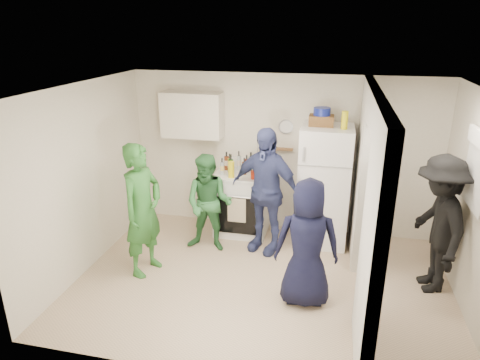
% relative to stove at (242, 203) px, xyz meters
% --- Properties ---
extents(floor, '(4.80, 4.80, 0.00)m').
position_rel_stove_xyz_m(floor, '(0.57, -1.37, -0.50)').
color(floor, tan).
rests_on(floor, ground).
extents(wall_back, '(4.80, 0.00, 4.80)m').
position_rel_stove_xyz_m(wall_back, '(0.57, 0.33, 0.75)').
color(wall_back, silver).
rests_on(wall_back, floor).
extents(wall_front, '(4.80, 0.00, 4.80)m').
position_rel_stove_xyz_m(wall_front, '(0.57, -3.07, 0.75)').
color(wall_front, silver).
rests_on(wall_front, floor).
extents(wall_left, '(0.00, 3.40, 3.40)m').
position_rel_stove_xyz_m(wall_left, '(-1.83, -1.37, 0.75)').
color(wall_left, silver).
rests_on(wall_left, floor).
extents(wall_right, '(0.00, 3.40, 3.40)m').
position_rel_stove_xyz_m(wall_right, '(2.97, -1.37, 0.75)').
color(wall_right, silver).
rests_on(wall_right, floor).
extents(ceiling, '(4.80, 4.80, 0.00)m').
position_rel_stove_xyz_m(ceiling, '(0.57, -1.37, 2.00)').
color(ceiling, white).
rests_on(ceiling, wall_back).
extents(partition_pier_back, '(0.12, 1.20, 2.50)m').
position_rel_stove_xyz_m(partition_pier_back, '(1.77, -0.27, 0.75)').
color(partition_pier_back, silver).
rests_on(partition_pier_back, floor).
extents(partition_pier_front, '(0.12, 1.20, 2.50)m').
position_rel_stove_xyz_m(partition_pier_front, '(1.77, -2.47, 0.75)').
color(partition_pier_front, silver).
rests_on(partition_pier_front, floor).
extents(partition_header, '(0.12, 1.00, 0.40)m').
position_rel_stove_xyz_m(partition_header, '(1.77, -1.37, 1.80)').
color(partition_header, silver).
rests_on(partition_header, partition_pier_back).
extents(stove, '(0.84, 0.70, 1.00)m').
position_rel_stove_xyz_m(stove, '(0.00, 0.00, 0.00)').
color(stove, white).
rests_on(stove, floor).
extents(upper_cabinet, '(0.95, 0.34, 0.70)m').
position_rel_stove_xyz_m(upper_cabinet, '(-0.83, 0.15, 1.35)').
color(upper_cabinet, silver).
rests_on(upper_cabinet, wall_back).
extents(fridge, '(0.75, 0.72, 1.81)m').
position_rel_stove_xyz_m(fridge, '(1.26, -0.03, 0.40)').
color(fridge, white).
rests_on(fridge, floor).
extents(wicker_basket, '(0.35, 0.25, 0.15)m').
position_rel_stove_xyz_m(wicker_basket, '(1.16, 0.02, 1.38)').
color(wicker_basket, brown).
rests_on(wicker_basket, fridge).
extents(blue_bowl, '(0.24, 0.24, 0.11)m').
position_rel_stove_xyz_m(blue_bowl, '(1.16, 0.02, 1.51)').
color(blue_bowl, navy).
rests_on(blue_bowl, wicker_basket).
extents(yellow_cup_stack_top, '(0.09, 0.09, 0.25)m').
position_rel_stove_xyz_m(yellow_cup_stack_top, '(1.48, -0.13, 1.43)').
color(yellow_cup_stack_top, yellow).
rests_on(yellow_cup_stack_top, fridge).
extents(wall_clock, '(0.22, 0.02, 0.22)m').
position_rel_stove_xyz_m(wall_clock, '(0.62, 0.31, 1.20)').
color(wall_clock, white).
rests_on(wall_clock, wall_back).
extents(spice_shelf, '(0.35, 0.08, 0.03)m').
position_rel_stove_xyz_m(spice_shelf, '(0.57, 0.28, 0.85)').
color(spice_shelf, olive).
rests_on(spice_shelf, wall_back).
extents(nook_window, '(0.03, 0.70, 0.80)m').
position_rel_stove_xyz_m(nook_window, '(2.95, -1.17, 1.15)').
color(nook_window, black).
rests_on(nook_window, wall_right).
extents(nook_window_frame, '(0.04, 0.76, 0.86)m').
position_rel_stove_xyz_m(nook_window_frame, '(2.93, -1.17, 1.15)').
color(nook_window_frame, white).
rests_on(nook_window_frame, wall_right).
extents(yellow_cup_stack_stove, '(0.09, 0.09, 0.25)m').
position_rel_stove_xyz_m(yellow_cup_stack_stove, '(-0.12, -0.22, 0.62)').
color(yellow_cup_stack_stove, yellow).
rests_on(yellow_cup_stack_stove, stove).
extents(red_cup, '(0.09, 0.09, 0.12)m').
position_rel_stove_xyz_m(red_cup, '(0.22, -0.20, 0.56)').
color(red_cup, '#B8250C').
rests_on(red_cup, stove).
extents(person_green_left, '(0.59, 0.75, 1.80)m').
position_rel_stove_xyz_m(person_green_left, '(-1.02, -1.43, 0.40)').
color(person_green_left, '#2D6729').
rests_on(person_green_left, floor).
extents(person_green_center, '(0.72, 0.57, 1.47)m').
position_rel_stove_xyz_m(person_green_center, '(-0.35, -0.66, 0.23)').
color(person_green_center, '#32723A').
rests_on(person_green_center, floor).
extents(person_denim, '(1.18, 0.79, 1.86)m').
position_rel_stove_xyz_m(person_denim, '(0.44, -0.48, 0.43)').
color(person_denim, '#37427A').
rests_on(person_denim, floor).
extents(person_navy, '(0.82, 0.58, 1.57)m').
position_rel_stove_xyz_m(person_navy, '(1.14, -1.66, 0.29)').
color(person_navy, black).
rests_on(person_navy, floor).
extents(person_nook, '(0.81, 1.22, 1.76)m').
position_rel_stove_xyz_m(person_nook, '(2.67, -1.00, 0.38)').
color(person_nook, black).
rests_on(person_nook, floor).
extents(bottle_a, '(0.07, 0.07, 0.30)m').
position_rel_stove_xyz_m(bottle_a, '(-0.28, 0.12, 0.65)').
color(bottle_a, maroon).
rests_on(bottle_a, stove).
extents(bottle_b, '(0.07, 0.07, 0.32)m').
position_rel_stove_xyz_m(bottle_b, '(-0.16, -0.07, 0.66)').
color(bottle_b, '#184A19').
rests_on(bottle_b, stove).
extents(bottle_c, '(0.06, 0.06, 0.32)m').
position_rel_stove_xyz_m(bottle_c, '(-0.09, 0.14, 0.66)').
color(bottle_c, '#A9B6B7').
rests_on(bottle_c, stove).
extents(bottle_d, '(0.07, 0.07, 0.26)m').
position_rel_stove_xyz_m(bottle_d, '(0.04, -0.03, 0.63)').
color(bottle_d, '#603110').
rests_on(bottle_d, stove).
extents(bottle_e, '(0.08, 0.08, 0.30)m').
position_rel_stove_xyz_m(bottle_e, '(0.10, 0.16, 0.65)').
color(bottle_e, '#A9B5BC').
rests_on(bottle_e, stove).
extents(bottle_f, '(0.07, 0.07, 0.24)m').
position_rel_stove_xyz_m(bottle_f, '(0.16, 0.04, 0.62)').
color(bottle_f, '#1A3513').
rests_on(bottle_f, stove).
extents(bottle_g, '(0.08, 0.08, 0.28)m').
position_rel_stove_xyz_m(bottle_g, '(0.26, 0.13, 0.64)').
color(bottle_g, olive).
rests_on(bottle_g, stove).
extents(bottle_h, '(0.06, 0.06, 0.27)m').
position_rel_stove_xyz_m(bottle_h, '(-0.29, -0.13, 0.63)').
color(bottle_h, '#A1A9AD').
rests_on(bottle_h, stove).
extents(bottle_i, '(0.07, 0.07, 0.27)m').
position_rel_stove_xyz_m(bottle_i, '(0.05, 0.10, 0.64)').
color(bottle_i, '#5A160F').
rests_on(bottle_i, stove).
extents(bottle_j, '(0.07, 0.07, 0.24)m').
position_rel_stove_xyz_m(bottle_j, '(0.32, -0.12, 0.62)').
color(bottle_j, '#1F521C').
rests_on(bottle_j, stove).
extents(bottle_k, '(0.06, 0.06, 0.30)m').
position_rel_stove_xyz_m(bottle_k, '(-0.21, 0.03, 0.65)').
color(bottle_k, olive).
rests_on(bottle_k, stove).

